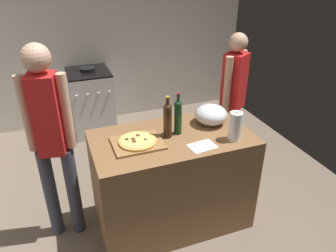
{
  "coord_description": "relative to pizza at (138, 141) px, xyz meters",
  "views": [
    {
      "loc": [
        -0.76,
        -1.5,
        2.24
      ],
      "look_at": [
        0.09,
        0.77,
        0.96
      ],
      "focal_mm": 34.35,
      "sensor_mm": 36.0,
      "label": 1
    }
  ],
  "objects": [
    {
      "name": "person_in_stripes",
      "position": [
        -0.64,
        0.22,
        0.05
      ],
      "size": [
        0.36,
        0.24,
        1.72
      ],
      "color": "#383D4C",
      "rests_on": "ground_plane"
    },
    {
      "name": "cutting_board",
      "position": [
        0.0,
        -0.0,
        -0.02
      ],
      "size": [
        0.4,
        0.32,
        0.02
      ],
      "primitive_type": "cube",
      "color": "olive",
      "rests_on": "counter"
    },
    {
      "name": "mixing_bowl",
      "position": [
        0.71,
        0.12,
        0.06
      ],
      "size": [
        0.29,
        0.29,
        0.18
      ],
      "color": "#B2B2B7",
      "rests_on": "counter"
    },
    {
      "name": "pizza",
      "position": [
        0.0,
        0.0,
        0.0
      ],
      "size": [
        0.3,
        0.3,
        0.03
      ],
      "color": "tan",
      "rests_on": "cutting_board"
    },
    {
      "name": "wine_bottle_dark",
      "position": [
        0.27,
        0.03,
        0.13
      ],
      "size": [
        0.07,
        0.07,
        0.36
      ],
      "color": "#331E0F",
      "rests_on": "counter"
    },
    {
      "name": "paper_towel_roll",
      "position": [
        0.76,
        -0.2,
        0.09
      ],
      "size": [
        0.1,
        0.1,
        0.25
      ],
      "color": "white",
      "rests_on": "counter"
    },
    {
      "name": "counter",
      "position": [
        0.3,
        0.02,
        -0.49
      ],
      "size": [
        1.35,
        0.74,
        0.91
      ],
      "primitive_type": "cube",
      "color": "brown",
      "rests_on": "ground_plane"
    },
    {
      "name": "kitchen_wall_rear",
      "position": [
        0.22,
        2.5,
        0.36
      ],
      "size": [
        4.25,
        0.1,
        2.6
      ],
      "primitive_type": "cube",
      "color": "#BCB7AD",
      "rests_on": "ground_plane"
    },
    {
      "name": "wine_bottle_clear",
      "position": [
        0.37,
        0.06,
        0.13
      ],
      "size": [
        0.06,
        0.06,
        0.37
      ],
      "color": "#143819",
      "rests_on": "counter"
    },
    {
      "name": "recipe_sheet",
      "position": [
        0.47,
        -0.21,
        -0.03
      ],
      "size": [
        0.23,
        0.17,
        0.0
      ],
      "primitive_type": "cube",
      "rotation": [
        0.0,
        0.0,
        0.11
      ],
      "color": "white",
      "rests_on": "counter"
    },
    {
      "name": "person_in_red",
      "position": [
        1.23,
        0.6,
        -0.03
      ],
      "size": [
        0.34,
        0.29,
        1.58
      ],
      "color": "#D88C4C",
      "rests_on": "ground_plane"
    },
    {
      "name": "ground_plane",
      "position": [
        0.22,
        0.9,
        -0.95
      ],
      "size": [
        4.25,
        3.69,
        0.02
      ],
      "primitive_type": "cube",
      "color": "#6B5B4C"
    },
    {
      "name": "stove",
      "position": [
        -0.11,
        2.1,
        -0.5
      ],
      "size": [
        0.56,
        0.64,
        0.93
      ],
      "color": "#B7B7BC",
      "rests_on": "ground_plane"
    }
  ]
}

